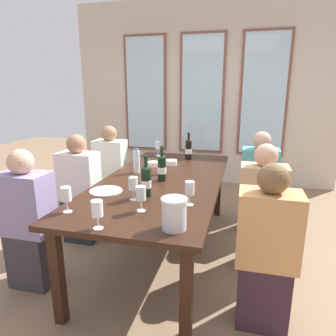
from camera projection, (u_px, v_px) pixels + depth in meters
name	position (u px, v px, depth m)	size (l,w,h in m)	color
ground_plane	(163.00, 252.00, 2.91)	(12.00, 12.00, 0.00)	#84684D
back_wall_with_windows	(202.00, 94.00, 4.83)	(4.25, 0.10, 2.90)	beige
dining_table	(162.00, 186.00, 2.73)	(1.05, 2.26, 0.74)	black
white_plate_0	(106.00, 191.00, 2.38)	(0.26, 0.26, 0.01)	white
metal_pitcher	(174.00, 214.00, 1.72)	(0.16, 0.16, 0.19)	silver
wine_bottle_0	(146.00, 181.00, 2.26)	(0.08, 0.08, 0.32)	black
wine_bottle_1	(162.00, 168.00, 2.65)	(0.08, 0.08, 0.31)	black
wine_bottle_2	(188.00, 149.00, 3.46)	(0.08, 0.08, 0.31)	black
tasting_bowl_0	(153.00, 164.00, 3.16)	(0.12, 0.12, 0.05)	white
tasting_bowl_1	(171.00, 162.00, 3.22)	(0.13, 0.13, 0.05)	white
water_bottle	(137.00, 161.00, 2.90)	(0.06, 0.06, 0.24)	white
wine_glass_0	(141.00, 194.00, 1.97)	(0.07, 0.07, 0.17)	white
wine_glass_1	(161.00, 162.00, 2.85)	(0.07, 0.07, 0.17)	white
wine_glass_2	(97.00, 209.00, 1.72)	(0.07, 0.07, 0.17)	white
wine_glass_3	(158.00, 146.00, 3.65)	(0.07, 0.07, 0.17)	white
wine_glass_4	(133.00, 185.00, 2.18)	(0.07, 0.07, 0.17)	white
wine_glass_5	(190.00, 189.00, 2.08)	(0.07, 0.07, 0.17)	white
wine_glass_6	(66.00, 195.00, 1.96)	(0.07, 0.07, 0.17)	white
seated_person_0	(80.00, 192.00, 3.02)	(0.38, 0.24, 1.11)	#232B2E
seated_person_1	(261.00, 212.00, 2.53)	(0.38, 0.24, 1.11)	#2B2A2B
seated_person_2	(29.00, 223.00, 2.31)	(0.38, 0.24, 1.11)	#373238
seated_person_3	(266.00, 252.00, 1.90)	(0.38, 0.24, 1.11)	#37222D
seated_person_4	(111.00, 173.00, 3.71)	(0.38, 0.24, 1.11)	#25392E
seated_person_5	(258.00, 185.00, 3.22)	(0.38, 0.24, 1.11)	#252638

